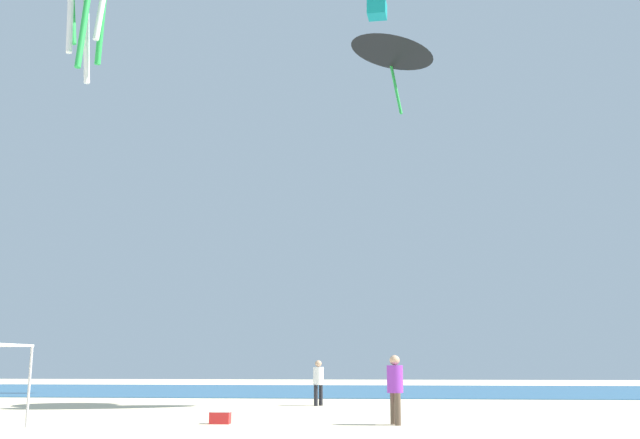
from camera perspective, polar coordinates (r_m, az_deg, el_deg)
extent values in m
cube|color=#28608C|center=(44.56, 1.68, -13.25)|extent=(110.00, 19.30, 0.03)
cylinder|color=#B2B2B7|center=(21.41, -21.83, -12.06)|extent=(0.07, 0.07, 2.10)
cylinder|color=brown|center=(20.97, 5.76, -14.52)|extent=(0.17, 0.17, 0.86)
cylinder|color=brown|center=(20.66, 6.11, -14.56)|extent=(0.17, 0.17, 0.86)
cylinder|color=purple|center=(20.78, 5.89, -12.33)|extent=(0.45, 0.45, 0.75)
sphere|color=tan|center=(20.77, 5.86, -10.91)|extent=(0.28, 0.28, 0.28)
cylinder|color=black|center=(29.40, -0.33, -13.62)|extent=(0.16, 0.16, 0.80)
cylinder|color=black|center=(29.65, 0.06, -13.60)|extent=(0.16, 0.16, 0.80)
cylinder|color=white|center=(29.50, -0.13, -12.16)|extent=(0.42, 0.42, 0.70)
sphere|color=tan|center=(29.49, -0.13, -11.23)|extent=(0.26, 0.26, 0.26)
cube|color=red|center=(21.26, -7.83, -15.15)|extent=(0.56, 0.36, 0.32)
cube|color=white|center=(21.25, -7.81, -14.68)|extent=(0.57, 0.37, 0.03)
cone|color=black|center=(32.00, 5.78, 13.39)|extent=(3.77, 3.72, 1.42)
cylinder|color=green|center=(32.96, 5.90, 10.48)|extent=(0.61, 0.15, 2.78)
cube|color=teal|center=(44.13, 4.49, 16.09)|extent=(1.20, 1.18, 0.97)
cylinder|color=green|center=(32.58, -18.84, 14.83)|extent=(0.48, 0.29, 2.43)
cylinder|color=white|center=(31.83, -18.99, 14.75)|extent=(0.45, 0.48, 3.16)
cylinder|color=green|center=(31.32, -18.01, 14.40)|extent=(0.36, 0.61, 3.88)
cylinder|color=white|center=(31.88, -16.82, 15.30)|extent=(0.48, 0.29, 2.43)
cylinder|color=green|center=(32.33, -16.79, 14.20)|extent=(0.45, 0.48, 3.16)
cylinder|color=white|center=(32.53, -17.83, 13.40)|extent=(0.36, 0.61, 3.88)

